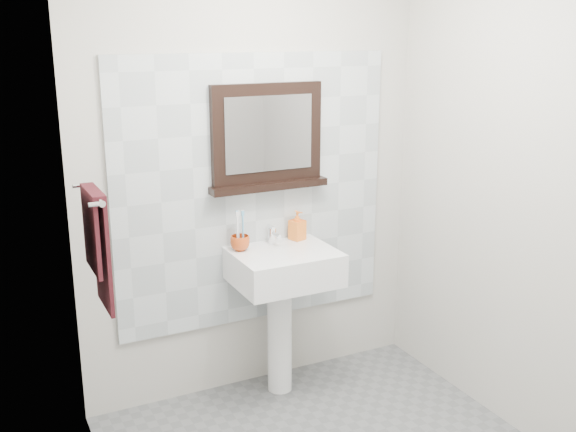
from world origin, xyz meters
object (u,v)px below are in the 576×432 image
object	(u,v)px
pedestal_sink	(283,282)
toothbrush_cup	(240,243)
soap_dispenser	(297,225)
hand_towel	(97,240)
framed_mirror	(267,139)

from	to	relation	value
pedestal_sink	toothbrush_cup	size ratio (longest dim) A/B	9.10
soap_dispenser	hand_towel	xyz separation A→B (m)	(-1.17, -0.34, 0.17)
pedestal_sink	soap_dispenser	world-z (taller)	soap_dispenser
pedestal_sink	soap_dispenser	distance (m)	0.34
pedestal_sink	framed_mirror	xyz separation A→B (m)	(-0.00, 0.19, 0.76)
toothbrush_cup	framed_mirror	size ratio (longest dim) A/B	0.16
framed_mirror	pedestal_sink	bearing A→B (deg)	-88.55
hand_towel	framed_mirror	bearing A→B (deg)	20.96
framed_mirror	hand_towel	distance (m)	1.12
toothbrush_cup	hand_towel	world-z (taller)	hand_towel
toothbrush_cup	hand_towel	bearing A→B (deg)	-159.24
toothbrush_cup	hand_towel	size ratio (longest dim) A/B	0.19
pedestal_sink	framed_mirror	world-z (taller)	framed_mirror
pedestal_sink	hand_towel	xyz separation A→B (m)	(-1.01, -0.20, 0.44)
toothbrush_cup	framed_mirror	bearing A→B (deg)	21.77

